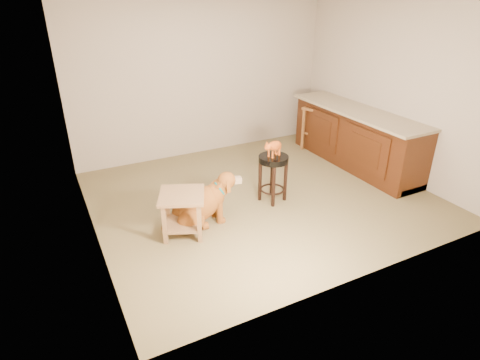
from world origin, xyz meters
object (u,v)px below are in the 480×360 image
tabby_kitten (273,146)px  side_table (183,208)px  padded_stool (273,169)px  golden_retriever (201,205)px  wood_stool (317,127)px

tabby_kitten → side_table: bearing=172.3°
padded_stool → side_table: (-1.38, -0.24, -0.12)m
padded_stool → golden_retriever: (-1.10, -0.12, -0.21)m
wood_stool → side_table: 3.48m
padded_stool → tabby_kitten: size_ratio=1.75×
padded_stool → golden_retriever: bearing=-174.0°
wood_stool → golden_retriever: 3.18m
padded_stool → side_table: padded_stool is taller
wood_stool → tabby_kitten: tabby_kitten is taller
golden_retriever → tabby_kitten: bearing=8.8°
golden_retriever → tabby_kitten: size_ratio=2.86×
side_table → tabby_kitten: (1.37, 0.23, 0.45)m
wood_stool → tabby_kitten: size_ratio=2.10×
padded_stool → wood_stool: 2.18m
wood_stool → golden_retriever: bearing=-153.0°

